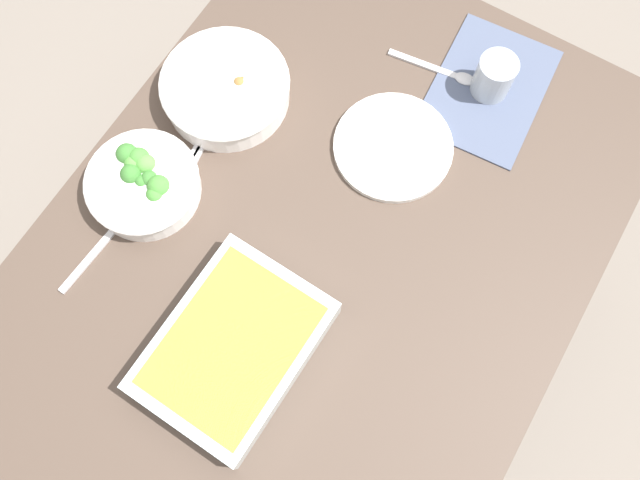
{
  "coord_description": "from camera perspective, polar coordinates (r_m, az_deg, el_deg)",
  "views": [
    {
      "loc": [
        0.3,
        0.18,
        1.81
      ],
      "look_at": [
        0.0,
        0.0,
        0.74
      ],
      "focal_mm": 36.08,
      "sensor_mm": 36.0,
      "label": 1
    }
  ],
  "objects": [
    {
      "name": "ground_plane",
      "position": [
        1.84,
        0.0,
        -7.21
      ],
      "size": [
        6.0,
        6.0,
        0.0
      ],
      "primitive_type": "plane",
      "color": "slate"
    },
    {
      "name": "dining_table",
      "position": [
        1.21,
        0.0,
        -1.33
      ],
      "size": [
        1.2,
        0.9,
        0.74
      ],
      "color": "#4C3D33",
      "rests_on": "ground_plane"
    },
    {
      "name": "placemat",
      "position": [
        1.29,
        14.7,
        12.84
      ],
      "size": [
        0.29,
        0.22,
        0.0
      ],
      "primitive_type": "cube",
      "rotation": [
        0.0,
        0.0,
        0.08
      ],
      "color": "#4C5670",
      "rests_on": "dining_table"
    },
    {
      "name": "stew_bowl",
      "position": [
        1.23,
        -8.36,
        13.16
      ],
      "size": [
        0.24,
        0.24,
        0.06
      ],
      "color": "white",
      "rests_on": "dining_table"
    },
    {
      "name": "broccoli_bowl",
      "position": [
        1.17,
        -15.39,
        4.88
      ],
      "size": [
        0.2,
        0.2,
        0.07
      ],
      "color": "white",
      "rests_on": "dining_table"
    },
    {
      "name": "baking_dish",
      "position": [
        1.06,
        -7.66,
        -9.4
      ],
      "size": [
        0.31,
        0.23,
        0.06
      ],
      "color": "silver",
      "rests_on": "dining_table"
    },
    {
      "name": "drink_cup",
      "position": [
        1.26,
        15.11,
        13.68
      ],
      "size": [
        0.07,
        0.07,
        0.08
      ],
      "color": "#B2BCC6",
      "rests_on": "dining_table"
    },
    {
      "name": "side_plate",
      "position": [
        1.2,
        6.5,
        8.22
      ],
      "size": [
        0.22,
        0.22,
        0.01
      ],
      "primitive_type": "cylinder",
      "color": "silver",
      "rests_on": "dining_table"
    },
    {
      "name": "spoon_by_stew",
      "position": [
        1.21,
        -10.86,
        8.07
      ],
      "size": [
        0.18,
        0.04,
        0.01
      ],
      "color": "silver",
      "rests_on": "dining_table"
    },
    {
      "name": "spoon_by_broccoli",
      "position": [
        1.18,
        -18.56,
        -0.02
      ],
      "size": [
        0.18,
        0.03,
        0.01
      ],
      "color": "silver",
      "rests_on": "dining_table"
    },
    {
      "name": "spoon_spare",
      "position": [
        1.29,
        10.93,
        14.45
      ],
      "size": [
        0.04,
        0.18,
        0.01
      ],
      "color": "silver",
      "rests_on": "dining_table"
    },
    {
      "name": "fork_on_table",
      "position": [
        1.19,
        -11.85,
        5.33
      ],
      "size": [
        0.18,
        0.05,
        0.01
      ],
      "color": "silver",
      "rests_on": "dining_table"
    }
  ]
}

